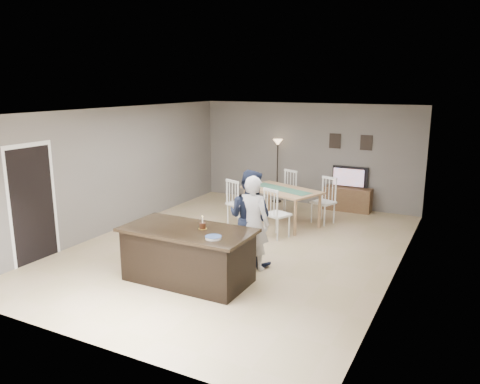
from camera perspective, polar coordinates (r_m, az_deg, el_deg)
The scene contains 14 objects.
floor at distance 9.40m, azimuth -0.19°, elevation -6.78°, with size 8.00×8.00×0.00m, color tan.
room_shell at distance 8.97m, azimuth -0.20°, elevation 3.35°, with size 8.00×8.00×8.00m.
kitchen_island at distance 7.79m, azimuth -6.35°, elevation -7.60°, with size 2.15×1.10×0.90m.
tv_console at distance 12.31m, azimuth 12.96°, elevation -0.85°, with size 1.20×0.40×0.60m, color brown.
television at distance 12.26m, azimuth 13.17°, elevation 1.78°, with size 0.91×0.12×0.53m, color black.
tv_screen_glow at distance 12.18m, azimuth 13.08°, elevation 1.75°, with size 0.78×0.78×0.00m, color #FE571C.
picture_frames at distance 12.26m, azimuth 13.32°, elevation 5.98°, with size 1.10×0.02×0.38m.
doorway at distance 9.18m, azimuth -24.04°, elevation -0.24°, with size 0.00×2.10×2.65m.
woman at distance 8.12m, azimuth 1.58°, elevation -3.78°, with size 0.61×0.40×1.68m, color silver.
man at distance 8.34m, azimuth 1.21°, elevation -3.12°, with size 0.84×0.66×1.73m, color #171D33.
birthday_cake at distance 7.60m, azimuth -4.58°, elevation -4.12°, with size 0.14×0.14×0.22m.
plate_stack at distance 7.12m, azimuth -3.27°, elevation -5.55°, with size 0.25×0.25×0.04m.
dining_table at distance 10.80m, azimuth 5.08°, elevation -0.38°, with size 2.28×2.46×1.08m.
floor_lamp at distance 12.74m, azimuth 4.61°, elevation 4.69°, with size 0.26×0.26×1.73m.
Camera 1 is at (4.07, -7.85, 3.19)m, focal length 35.00 mm.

